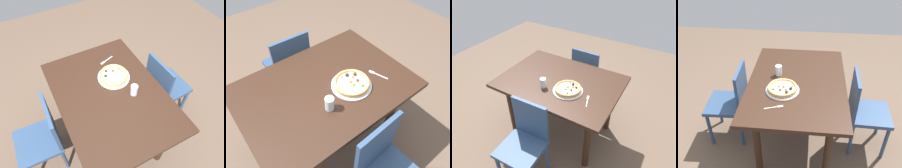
% 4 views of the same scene
% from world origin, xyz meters
% --- Properties ---
extents(ground_plane, '(6.00, 6.00, 0.00)m').
position_xyz_m(ground_plane, '(0.00, 0.00, 0.00)').
color(ground_plane, brown).
extents(dining_table, '(1.32, 0.94, 0.78)m').
position_xyz_m(dining_table, '(0.00, 0.00, 0.66)').
color(dining_table, '#331E14').
rests_on(dining_table, ground).
extents(chair_near, '(0.42, 0.42, 0.89)m').
position_xyz_m(chair_near, '(0.02, -0.69, 0.49)').
color(chair_near, navy).
rests_on(chair_near, ground).
extents(chair_far, '(0.41, 0.41, 0.89)m').
position_xyz_m(chair_far, '(0.03, 0.69, 0.49)').
color(chair_far, navy).
rests_on(chair_far, ground).
extents(plate, '(0.31, 0.31, 0.01)m').
position_xyz_m(plate, '(0.17, -0.12, 0.78)').
color(plate, silver).
rests_on(plate, dining_table).
extents(pizza, '(0.28, 0.28, 0.05)m').
position_xyz_m(pizza, '(0.17, -0.12, 0.81)').
color(pizza, tan).
rests_on(pizza, plate).
extents(fork, '(0.07, 0.16, 0.00)m').
position_xyz_m(fork, '(0.41, -0.15, 0.78)').
color(fork, silver).
rests_on(fork, dining_table).
extents(drinking_glass, '(0.07, 0.07, 0.11)m').
position_xyz_m(drinking_glass, '(-0.09, -0.19, 0.83)').
color(drinking_glass, silver).
rests_on(drinking_glass, dining_table).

